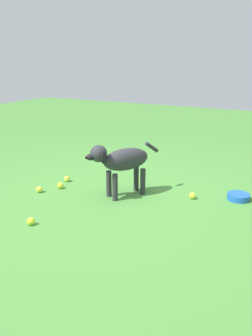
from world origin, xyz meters
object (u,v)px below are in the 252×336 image
(tennis_ball_1, at_px, (67,179))
(tennis_ball_2, at_px, (39,189))
(tennis_ball_0, at_px, (60,186))
(tennis_ball_4, at_px, (192,196))
(water_bowl, at_px, (238,197))
(tennis_ball_3, at_px, (31,221))
(dog, at_px, (122,161))

(tennis_ball_1, distance_m, tennis_ball_2, 0.40)
(tennis_ball_0, xyz_separation_m, tennis_ball_2, (-0.20, 0.12, 0.00))
(tennis_ball_4, relative_size, water_bowl, 0.30)
(tennis_ball_0, xyz_separation_m, water_bowl, (0.62, -1.74, -0.00))
(tennis_ball_1, xyz_separation_m, tennis_ball_3, (-1.00, -0.41, 0.00))
(tennis_ball_4, height_order, water_bowl, tennis_ball_4)
(tennis_ball_1, relative_size, tennis_ball_2, 1.00)
(water_bowl, bearing_deg, tennis_ball_1, 102.69)
(tennis_ball_2, xyz_separation_m, tennis_ball_4, (0.61, -1.45, 0.00))
(tennis_ball_3, bearing_deg, dog, -20.39)
(tennis_ball_2, height_order, water_bowl, tennis_ball_2)
(dog, bearing_deg, tennis_ball_0, -48.91)
(tennis_ball_2, bearing_deg, tennis_ball_1, -6.32)
(dog, relative_size, tennis_ball_3, 11.26)
(tennis_ball_0, relative_size, tennis_ball_1, 1.00)
(tennis_ball_1, xyz_separation_m, water_bowl, (0.41, -1.81, -0.00))
(tennis_ball_0, distance_m, tennis_ball_3, 0.86)
(tennis_ball_0, xyz_separation_m, tennis_ball_1, (0.21, 0.07, 0.00))
(tennis_ball_1, xyz_separation_m, tennis_ball_4, (0.21, -1.41, 0.00))
(tennis_ball_1, distance_m, tennis_ball_3, 1.08)
(dog, relative_size, tennis_ball_1, 11.26)
(tennis_ball_0, xyz_separation_m, tennis_ball_3, (-0.79, -0.34, 0.00))
(tennis_ball_0, relative_size, tennis_ball_2, 1.00)
(dog, height_order, tennis_ball_3, dog)
(tennis_ball_0, bearing_deg, tennis_ball_4, -72.76)
(tennis_ball_0, height_order, water_bowl, tennis_ball_0)
(tennis_ball_0, bearing_deg, tennis_ball_1, 19.73)
(tennis_ball_0, height_order, tennis_ball_2, same)
(tennis_ball_4, xyz_separation_m, water_bowl, (0.20, -0.40, -0.00))
(tennis_ball_3, bearing_deg, tennis_ball_2, 37.26)
(dog, xyz_separation_m, tennis_ball_2, (-0.33, 0.80, -0.34))
(tennis_ball_1, bearing_deg, tennis_ball_3, -157.70)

